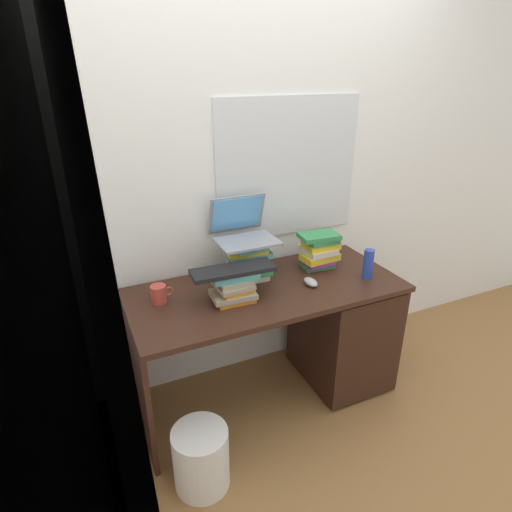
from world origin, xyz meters
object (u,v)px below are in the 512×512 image
(keyboard, at_px, (233,270))
(wastebasket, at_px, (201,458))
(book_stack_side, at_px, (319,250))
(desk, at_px, (325,326))
(book_stack_tall, at_px, (248,261))
(water_bottle, at_px, (368,264))
(laptop, at_px, (243,230))
(computer_mouse, at_px, (311,282))
(mug, at_px, (159,294))
(book_stack_keyboard_riser, at_px, (234,286))

(keyboard, distance_m, wastebasket, 0.89)
(book_stack_side, distance_m, wastebasket, 1.27)
(book_stack_side, distance_m, keyboard, 0.62)
(desk, distance_m, book_stack_tall, 0.63)
(keyboard, xyz_separation_m, water_bottle, (0.77, -0.09, -0.08))
(desk, height_order, keyboard, keyboard)
(laptop, height_order, water_bottle, laptop)
(computer_mouse, xyz_separation_m, mug, (-0.79, 0.16, 0.03))
(book_stack_tall, relative_size, wastebasket, 0.79)
(desk, distance_m, mug, 1.02)
(book_stack_tall, relative_size, water_bottle, 1.44)
(book_stack_side, xyz_separation_m, mug, (-0.95, -0.02, -0.07))
(laptop, bearing_deg, book_stack_tall, -86.51)
(book_stack_side, relative_size, laptop, 0.75)
(laptop, height_order, mug, laptop)
(computer_mouse, bearing_deg, water_bottle, -9.92)
(laptop, height_order, computer_mouse, laptop)
(book_stack_keyboard_riser, xyz_separation_m, wastebasket, (-0.33, -0.38, -0.65))
(keyboard, xyz_separation_m, wastebasket, (-0.33, -0.38, -0.74))
(book_stack_side, relative_size, mug, 2.08)
(desk, xyz_separation_m, book_stack_tall, (-0.42, 0.17, 0.44))
(keyboard, height_order, water_bottle, keyboard)
(book_stack_side, height_order, wastebasket, book_stack_side)
(book_stack_tall, height_order, keyboard, book_stack_tall)
(book_stack_keyboard_riser, relative_size, laptop, 0.78)
(book_stack_tall, relative_size, book_stack_side, 1.02)
(wastebasket, bearing_deg, book_stack_keyboard_riser, 49.20)
(water_bottle, bearing_deg, book_stack_keyboard_riser, 173.32)
(desk, relative_size, laptop, 4.57)
(book_stack_keyboard_riser, relative_size, wastebasket, 0.80)
(book_stack_tall, bearing_deg, laptop, 93.49)
(book_stack_keyboard_riser, distance_m, water_bottle, 0.78)
(laptop, distance_m, keyboard, 0.31)
(computer_mouse, relative_size, mug, 0.89)
(book_stack_keyboard_riser, height_order, laptop, laptop)
(book_stack_keyboard_riser, xyz_separation_m, water_bottle, (0.77, -0.09, 0.01))
(desk, height_order, wastebasket, desk)
(book_stack_tall, distance_m, computer_mouse, 0.36)
(water_bottle, bearing_deg, desk, 150.86)
(book_stack_side, height_order, water_bottle, book_stack_side)
(book_stack_tall, bearing_deg, wastebasket, -130.80)
(desk, bearing_deg, keyboard, -178.46)
(book_stack_tall, bearing_deg, desk, -22.32)
(mug, relative_size, water_bottle, 0.68)
(keyboard, xyz_separation_m, mug, (-0.35, 0.13, -0.12))
(book_stack_side, xyz_separation_m, water_bottle, (0.17, -0.24, -0.03))
(keyboard, bearing_deg, book_stack_tall, 52.03)
(book_stack_side, xyz_separation_m, keyboard, (-0.60, -0.15, 0.05))
(book_stack_keyboard_riser, distance_m, keyboard, 0.09)
(mug, relative_size, wastebasket, 0.37)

